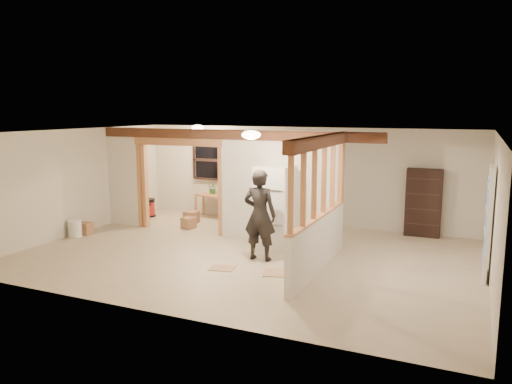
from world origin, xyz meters
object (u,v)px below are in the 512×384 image
at_px(refrigerator, 274,207).
at_px(shop_vac, 148,207).
at_px(bookshelf, 423,203).
at_px(woman, 260,215).
at_px(work_table, 214,206).

height_order(refrigerator, shop_vac, refrigerator).
relative_size(shop_vac, bookshelf, 0.32).
bearing_deg(woman, shop_vac, -30.07).
bearing_deg(woman, refrigerator, -86.06).
height_order(shop_vac, bookshelf, bookshelf).
relative_size(refrigerator, work_table, 1.73).
xyz_separation_m(refrigerator, bookshelf, (2.84, 2.26, -0.09)).
xyz_separation_m(refrigerator, shop_vac, (-4.35, 1.45, -0.63)).
bearing_deg(shop_vac, work_table, 19.45).
bearing_deg(shop_vac, bookshelf, 6.45).
xyz_separation_m(woman, work_table, (-2.69, 3.06, -0.58)).
relative_size(woman, work_table, 1.77).
bearing_deg(work_table, bookshelf, 14.06).
bearing_deg(refrigerator, bookshelf, 38.55).
xyz_separation_m(refrigerator, work_table, (-2.60, 2.06, -0.56)).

